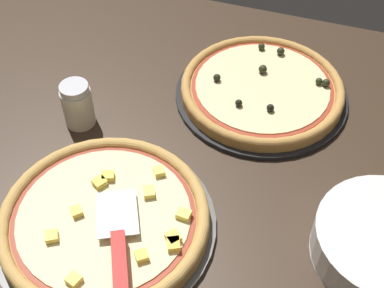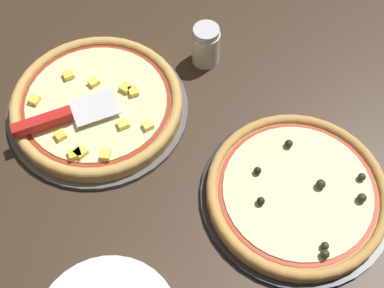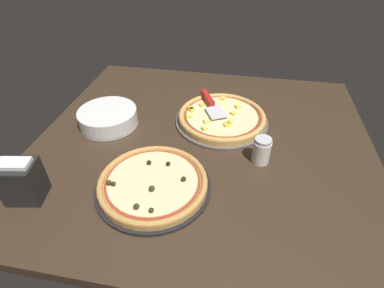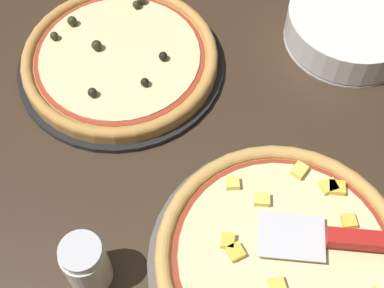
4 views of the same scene
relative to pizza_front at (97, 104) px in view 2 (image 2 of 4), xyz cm
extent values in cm
cube|color=#38281C|center=(5.40, 13.36, -4.41)|extent=(123.36, 116.08, 3.60)
cylinder|color=#565451|center=(-0.04, 0.00, -2.11)|extent=(37.09, 37.09, 1.00)
cylinder|color=tan|center=(-0.04, 0.00, -0.59)|extent=(34.87, 34.87, 2.05)
torus|color=tan|center=(-0.04, 0.00, 0.43)|extent=(34.87, 34.87, 2.16)
cylinder|color=maroon|center=(-0.04, 0.00, 0.51)|extent=(30.30, 30.30, 0.15)
cylinder|color=beige|center=(-0.04, 0.00, 0.63)|extent=(28.59, 28.59, 0.40)
cube|color=#F9E05B|center=(12.45, 3.99, 1.37)|extent=(2.38, 1.99, 1.09)
cube|color=yellow|center=(8.88, -5.32, 1.37)|extent=(2.72, 2.71, 1.09)
cube|color=#F9E05B|center=(5.63, 11.16, 1.37)|extent=(2.55, 2.58, 1.09)
cube|color=#F4D64C|center=(12.36, -0.71, 1.37)|extent=(2.98, 2.95, 1.09)
cube|color=#F9E05B|center=(5.80, 6.37, 1.37)|extent=(2.72, 2.84, 1.09)
cube|color=#F4D64C|center=(0.94, -12.25, 1.37)|extent=(2.48, 2.47, 1.09)
cube|color=#F4D64C|center=(-5.83, -6.64, 1.37)|extent=(2.76, 2.79, 1.09)
cube|color=#F4D64C|center=(-4.30, -1.11, 1.37)|extent=(2.63, 2.63, 1.09)
cube|color=yellow|center=(12.79, -1.80, 1.37)|extent=(2.80, 2.94, 1.09)
cube|color=yellow|center=(-2.57, 7.31, 1.37)|extent=(2.65, 2.52, 1.09)
cube|color=yellow|center=(-3.36, 5.63, 1.37)|extent=(2.83, 2.85, 1.09)
cylinder|color=black|center=(16.89, 39.99, -2.11)|extent=(35.71, 35.71, 1.00)
cylinder|color=#C68E47|center=(16.89, 39.99, -0.72)|extent=(33.57, 33.57, 1.78)
torus|color=#C68E47|center=(16.89, 39.99, 0.16)|extent=(33.57, 33.57, 1.94)
cylinder|color=#A33823|center=(16.89, 39.99, 0.24)|extent=(29.18, 29.18, 0.15)
cylinder|color=beige|center=(16.89, 39.99, 0.36)|extent=(27.53, 27.53, 0.40)
sphere|color=black|center=(13.87, 32.52, 1.28)|extent=(1.42, 1.42, 1.42)
sphere|color=#282D19|center=(15.91, 43.99, 1.45)|extent=(1.76, 1.76, 1.76)
sphere|color=black|center=(20.06, 33.13, 1.31)|extent=(1.50, 1.50, 1.50)
sphere|color=black|center=(7.60, 38.40, 1.33)|extent=(1.54, 1.54, 1.54)
sphere|color=#282D19|center=(13.80, 51.60, 1.29)|extent=(1.45, 1.45, 1.45)
sphere|color=#282D19|center=(29.15, 43.99, 1.37)|extent=(1.60, 1.60, 1.60)
sphere|color=#282D19|center=(18.15, 51.18, 1.41)|extent=(1.69, 1.69, 1.69)
sphere|color=#282D19|center=(27.67, 44.10, 1.28)|extent=(1.43, 1.43, 1.43)
cube|color=silver|center=(2.36, 0.31, 2.04)|extent=(9.94, 11.00, 0.24)
cube|color=red|center=(7.05, -8.92, 2.92)|extent=(7.27, 11.44, 2.00)
cylinder|color=silver|center=(-15.42, 21.23, 1.42)|extent=(5.99, 5.99, 8.07)
cylinder|color=silver|center=(-15.42, 21.23, 6.16)|extent=(5.51, 5.51, 1.40)
camera|label=1|loc=(29.87, -43.17, 72.89)|focal=50.00mm
camera|label=2|loc=(62.04, 23.85, 87.80)|focal=50.00mm
camera|label=3|loc=(-6.57, 101.17, 65.37)|focal=28.00mm
camera|label=4|loc=(-28.17, -3.29, 69.31)|focal=50.00mm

